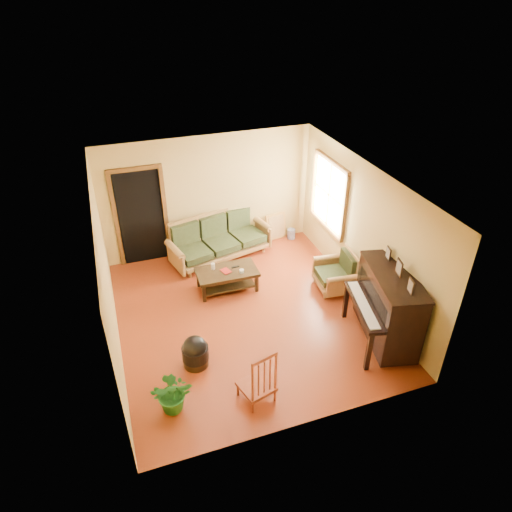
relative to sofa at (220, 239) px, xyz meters
name	(u,v)px	position (x,y,z in m)	size (l,w,h in m)	color
floor	(246,315)	(-0.09, -2.05, -0.47)	(5.00, 5.00, 0.00)	maroon
doorway	(141,218)	(-1.54, 0.43, 0.56)	(1.08, 0.16, 2.05)	black
window	(329,195)	(2.12, -0.75, 1.03)	(0.12, 1.36, 1.46)	white
sofa	(220,239)	(0.00, 0.00, 0.00)	(2.19, 0.92, 0.94)	olive
coffee_table	(227,280)	(-0.19, -1.16, -0.26)	(1.17, 0.64, 0.43)	black
armchair	(334,271)	(1.79, -1.83, -0.07)	(0.76, 0.80, 0.80)	olive
piano	(388,308)	(1.91, -3.42, 0.20)	(0.89, 1.51, 1.33)	black
footstool	(195,355)	(-1.23, -2.95, -0.27)	(0.42, 0.42, 0.40)	black
red_chair	(256,374)	(-0.54, -3.90, 0.02)	(0.45, 0.50, 0.97)	maroon
leaning_frame	(276,226)	(1.43, 0.36, -0.14)	(0.50, 0.11, 0.66)	gold
ceramic_crock	(291,234)	(1.78, 0.26, -0.35)	(0.19, 0.19, 0.23)	#314095
potted_plant	(173,393)	(-1.71, -3.70, -0.15)	(0.58, 0.50, 0.65)	#1C5B1A
book	(223,273)	(-0.29, -1.21, -0.03)	(0.15, 0.21, 0.02)	maroon
candle	(213,266)	(-0.42, -1.02, 0.02)	(0.08, 0.08, 0.13)	white
glass_jar	(242,271)	(0.07, -1.31, -0.01)	(0.09, 0.09, 0.06)	silver
remote	(235,267)	(0.00, -1.09, -0.03)	(0.15, 0.04, 0.02)	black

